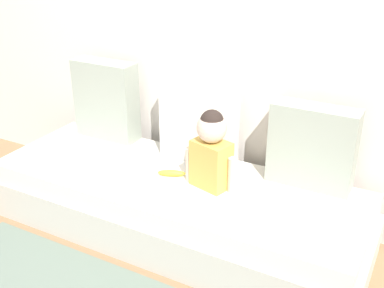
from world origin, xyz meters
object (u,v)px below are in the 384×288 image
(throw_pillow_left, at_px, (106,100))
(banana, at_px, (172,173))
(throw_pillow_right, at_px, (312,147))
(throw_pillow_center, at_px, (199,118))
(toddler, at_px, (211,149))
(couch, at_px, (176,205))

(throw_pillow_left, distance_m, banana, 0.80)
(banana, bearing_deg, throw_pillow_right, 21.52)
(throw_pillow_left, relative_size, banana, 3.24)
(throw_pillow_center, relative_size, toddler, 1.20)
(couch, relative_size, throw_pillow_left, 4.26)
(throw_pillow_left, xyz_separation_m, banana, (0.70, -0.30, -0.26))
(couch, height_order, banana, banana)
(throw_pillow_right, xyz_separation_m, banana, (-0.76, -0.30, -0.22))
(throw_pillow_center, distance_m, throw_pillow_right, 0.73)
(couch, bearing_deg, toddler, 4.08)
(throw_pillow_left, xyz_separation_m, throw_pillow_right, (1.46, 0.00, -0.03))
(throw_pillow_left, relative_size, toddler, 1.17)
(couch, bearing_deg, throw_pillow_right, 22.79)
(banana, bearing_deg, couch, -14.17)
(throw_pillow_center, xyz_separation_m, banana, (-0.03, -0.30, -0.26))
(throw_pillow_center, height_order, banana, throw_pillow_center)
(throw_pillow_left, relative_size, throw_pillow_center, 0.97)
(throw_pillow_left, distance_m, throw_pillow_center, 0.73)
(toddler, bearing_deg, banana, -178.00)
(throw_pillow_right, bearing_deg, toddler, -149.79)
(throw_pillow_left, distance_m, throw_pillow_right, 1.46)
(throw_pillow_left, relative_size, throw_pillow_right, 1.13)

